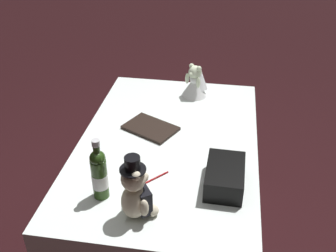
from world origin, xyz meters
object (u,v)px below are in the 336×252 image
teddy_bear_groom (136,193)px  champagne_bottle (99,173)px  signing_pen (156,177)px  guestbook (150,128)px  gift_case_black (225,176)px  teddy_bear_bride (196,82)px

teddy_bear_groom → champagne_bottle: (-0.09, -0.18, 0.01)m
signing_pen → guestbook: bearing=-165.0°
signing_pen → guestbook: 0.43m
teddy_bear_groom → gift_case_black: (-0.24, 0.36, -0.06)m
gift_case_black → champagne_bottle: bearing=-73.7°
champagne_bottle → signing_pen: 0.30m
teddy_bear_groom → guestbook: 0.67m
teddy_bear_bride → signing_pen: size_ratio=1.82×
teddy_bear_groom → signing_pen: size_ratio=2.56×
teddy_bear_groom → champagne_bottle: size_ratio=1.00×
signing_pen → gift_case_black: (0.00, 0.32, 0.05)m
teddy_bear_groom → signing_pen: teddy_bear_groom is taller
teddy_bear_bride → champagne_bottle: champagne_bottle is taller
gift_case_black → guestbook: gift_case_black is taller
champagne_bottle → signing_pen: bearing=125.5°
champagne_bottle → gift_case_black: (-0.16, 0.54, -0.07)m
teddy_bear_groom → guestbook: teddy_bear_groom is taller
teddy_bear_groom → teddy_bear_bride: bearing=173.2°
teddy_bear_bride → champagne_bottle: size_ratio=0.71×
gift_case_black → guestbook: 0.60m
teddy_bear_bride → guestbook: teddy_bear_bride is taller
teddy_bear_groom → teddy_bear_bride: 1.12m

